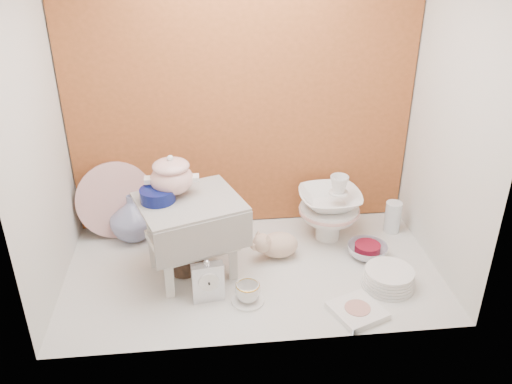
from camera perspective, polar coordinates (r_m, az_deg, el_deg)
ground at (r=2.64m, az=-0.39°, el=-8.32°), size 1.80×1.80×0.00m
niche_shell at (r=2.40m, az=-0.91°, el=12.62°), size 1.86×1.03×1.53m
step_stool at (r=2.54m, az=-6.89°, el=-4.80°), size 0.55×0.51×0.39m
soup_tureen at (r=2.46m, az=-9.00°, el=1.81°), size 0.28×0.28×0.20m
cobalt_bowl at (r=2.45m, az=-10.46°, el=-0.31°), size 0.21×0.21×0.06m
floral_platter at (r=2.92m, az=-14.71°, el=-0.84°), size 0.43×0.20×0.41m
blue_white_vase at (r=2.90m, az=-13.07°, el=-2.60°), size 0.25×0.25×0.25m
lacquer_tray at (r=2.57m, az=-7.95°, el=-6.32°), size 0.28×0.20×0.25m
mantel_clock at (r=2.41m, az=-5.17°, el=-9.38°), size 0.15×0.07×0.21m
plush_pig at (r=2.70m, az=2.45°, el=-5.61°), size 0.26×0.19×0.15m
teacup_saucer at (r=2.45m, az=-0.88°, el=-11.51°), size 0.17×0.17×0.01m
gold_rim_teacup at (r=2.42m, az=-0.89°, el=-10.60°), size 0.14×0.14×0.09m
lattice_dish at (r=2.42m, az=10.75°, el=-12.35°), size 0.27×0.27×0.03m
dinner_plate_stack at (r=2.59m, az=13.98°, el=-8.88°), size 0.27×0.27×0.09m
crystal_bowl at (r=2.78m, az=11.78°, el=-6.15°), size 0.25×0.25×0.06m
clear_glass_vase at (r=3.00m, az=14.38°, el=-2.60°), size 0.11×0.11×0.17m
porcelain_tower at (r=2.82m, az=7.83°, el=-1.63°), size 0.39×0.39×0.37m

